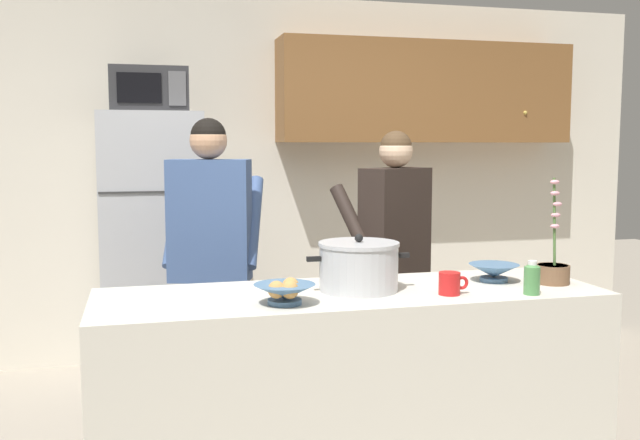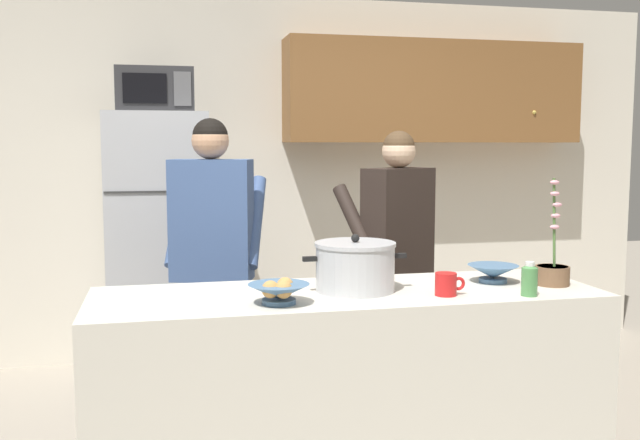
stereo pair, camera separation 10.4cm
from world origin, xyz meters
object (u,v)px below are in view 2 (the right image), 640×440
at_px(person_by_sink, 397,239).
at_px(potted_orchid, 553,269).
at_px(empty_bowl, 493,272).
at_px(bottle_near_edge, 529,279).
at_px(refrigerator, 159,247).
at_px(person_near_pot, 212,236).
at_px(coffee_mug, 446,284).
at_px(bread_bowl, 279,292).
at_px(cooking_pot, 355,266).
at_px(microwave, 155,91).

relative_size(person_by_sink, potted_orchid, 3.39).
height_order(empty_bowl, potted_orchid, potted_orchid).
relative_size(person_by_sink, bottle_near_edge, 11.31).
xyz_separation_m(refrigerator, person_near_pot, (0.29, -0.92, 0.18)).
distance_m(coffee_mug, empty_bowl, 0.38).
distance_m(bread_bowl, bottle_near_edge, 1.04).
xyz_separation_m(person_by_sink, cooking_pot, (-0.50, -0.92, 0.02)).
xyz_separation_m(microwave, bottle_near_edge, (1.51, -2.08, -0.90)).
xyz_separation_m(refrigerator, potted_orchid, (1.72, -1.91, 0.11)).
bearing_deg(bread_bowl, person_near_pot, 99.33).
xyz_separation_m(cooking_pot, bread_bowl, (-0.36, -0.18, -0.06)).
distance_m(person_near_pot, bread_bowl, 1.12).
xyz_separation_m(bread_bowl, potted_orchid, (1.26, 0.11, 0.02)).
relative_size(cooking_pot, potted_orchid, 0.96).
bearing_deg(empty_bowl, coffee_mug, -145.82).
relative_size(person_by_sink, empty_bowl, 7.06).
relative_size(microwave, coffee_mug, 3.66).
bearing_deg(person_by_sink, empty_bowl, -79.69).
bearing_deg(microwave, bread_bowl, -76.84).
distance_m(microwave, coffee_mug, 2.49).
relative_size(person_near_pot, bottle_near_edge, 11.74).
height_order(person_near_pot, bread_bowl, person_near_pot).
bearing_deg(cooking_pot, person_by_sink, 61.47).
bearing_deg(person_near_pot, bread_bowl, -80.67).
bearing_deg(microwave, person_by_sink, -34.03).
relative_size(bread_bowl, empty_bowl, 1.06).
distance_m(refrigerator, cooking_pot, 2.03).
distance_m(person_by_sink, bottle_near_edge, 1.19).
distance_m(microwave, bread_bowl, 2.25).
distance_m(person_by_sink, bread_bowl, 1.40).
distance_m(person_by_sink, potted_orchid, 1.07).
xyz_separation_m(refrigerator, cooking_pot, (0.83, -1.84, 0.15)).
bearing_deg(microwave, bottle_near_edge, -54.05).
bearing_deg(person_near_pot, potted_orchid, -34.64).
bearing_deg(person_by_sink, potted_orchid, -68.36).
xyz_separation_m(empty_bowl, potted_orchid, (0.23, -0.11, 0.02)).
bearing_deg(person_near_pot, empty_bowl, -36.24).
relative_size(person_near_pot, cooking_pot, 3.68).
xyz_separation_m(cooking_pot, bottle_near_edge, (0.68, -0.26, -0.04)).
bearing_deg(person_near_pot, cooking_pot, -59.57).
bearing_deg(empty_bowl, person_near_pot, 143.76).
bearing_deg(coffee_mug, empty_bowl, 34.18).
bearing_deg(microwave, coffee_mug, -59.53).
xyz_separation_m(bread_bowl, empty_bowl, (1.02, 0.22, -0.00)).
bearing_deg(potted_orchid, bread_bowl, -175.00).
height_order(cooking_pot, coffee_mug, cooking_pot).
xyz_separation_m(person_by_sink, bottle_near_edge, (0.18, -1.18, -0.02)).
distance_m(refrigerator, person_near_pot, 0.98).
bearing_deg(cooking_pot, person_near_pot, 120.43).
distance_m(cooking_pot, bread_bowl, 0.41).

